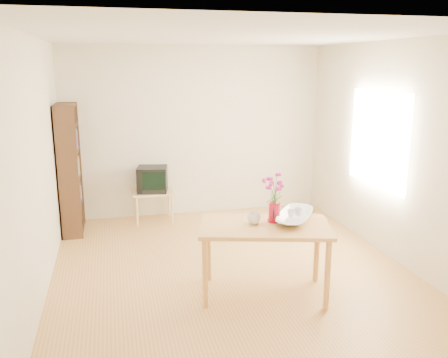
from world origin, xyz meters
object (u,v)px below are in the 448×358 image
object	(u,v)px
mug	(254,219)
table	(265,233)
pitcher	(274,213)
bowl	(295,199)
television	(152,179)

from	to	relation	value
mug	table	bearing A→B (deg)	169.21
table	pitcher	distance (m)	0.23
mug	bowl	xyz separation A→B (m)	(0.44, 0.01, 0.17)
table	bowl	distance (m)	0.47
bowl	table	bearing A→B (deg)	-168.31
television	table	bearing A→B (deg)	-61.08
pitcher	bowl	size ratio (longest dim) A/B	0.43
pitcher	television	distance (m)	2.79
bowl	pitcher	bearing A→B (deg)	178.28
mug	bowl	distance (m)	0.47
pitcher	mug	bearing A→B (deg)	-152.41
table	mug	size ratio (longest dim) A/B	10.68
pitcher	television	size ratio (longest dim) A/B	0.41
bowl	television	world-z (taller)	bowl
mug	television	world-z (taller)	mug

